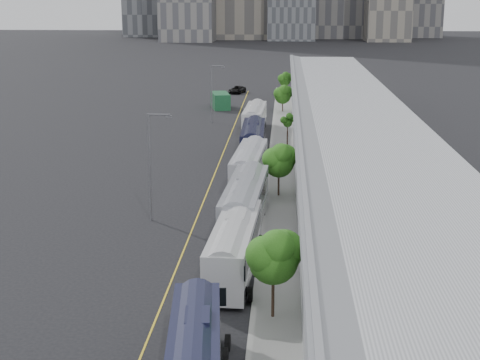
# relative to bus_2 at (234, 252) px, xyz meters

# --- Properties ---
(sidewalk) EXTENTS (10.00, 170.00, 0.12)m
(sidewalk) POSITION_rel_bus_2_xyz_m (6.40, 19.23, -1.54)
(sidewalk) COLOR gray
(sidewalk) RESTS_ON ground
(lane_line) EXTENTS (0.12, 160.00, 0.02)m
(lane_line) POSITION_rel_bus_2_xyz_m (-4.10, 19.23, -1.59)
(lane_line) COLOR gold
(lane_line) RESTS_ON ground
(depot) EXTENTS (12.45, 160.40, 7.20)m
(depot) POSITION_rel_bus_2_xyz_m (10.39, 19.23, 1.92)
(depot) COLOR gray
(depot) RESTS_ON ground
(bus_2) EXTENTS (3.21, 13.06, 3.79)m
(bus_2) POSITION_rel_bus_2_xyz_m (0.00, 0.00, 0.00)
(bus_2) COLOR #B9BABC
(bus_2) RESTS_ON ground
(bus_3) EXTENTS (3.48, 13.96, 4.05)m
(bus_3) POSITION_rel_bus_2_xyz_m (0.14, 10.23, 0.11)
(bus_3) COLOR gray
(bus_3) RESTS_ON ground
(bus_4) EXTENTS (3.32, 13.08, 3.79)m
(bus_4) POSITION_rel_bus_2_xyz_m (-0.22, 24.45, 0.00)
(bus_4) COLOR #B2B4BD
(bus_4) RESTS_ON ground
(bus_5) EXTENTS (2.89, 12.97, 3.78)m
(bus_5) POSITION_rel_bus_2_xyz_m (-0.44, 38.32, -0.00)
(bus_5) COLOR black
(bus_5) RESTS_ON ground
(bus_6) EXTENTS (2.97, 12.93, 3.76)m
(bus_6) POSITION_rel_bus_2_xyz_m (-0.92, 53.83, -0.01)
(bus_6) COLOR silver
(bus_6) RESTS_ON ground
(tree_1) EXTENTS (2.96, 2.96, 5.59)m
(tree_1) POSITION_rel_bus_2_xyz_m (2.72, -6.93, 2.50)
(tree_1) COLOR black
(tree_1) RESTS_ON ground
(tree_2) EXTENTS (2.86, 2.86, 5.16)m
(tree_2) POSITION_rel_bus_2_xyz_m (2.77, 20.12, 2.12)
(tree_2) COLOR black
(tree_2) RESTS_ON ground
(tree_3) EXTENTS (1.18, 1.18, 3.75)m
(tree_3) POSITION_rel_bus_2_xyz_m (3.61, 44.32, 1.47)
(tree_3) COLOR black
(tree_3) RESTS_ON ground
(tree_4) EXTENTS (2.68, 2.68, 4.44)m
(tree_4) POSITION_rel_bus_2_xyz_m (2.86, 72.12, 1.49)
(tree_4) COLOR black
(tree_4) RESTS_ON ground
(tree_5) EXTENTS (2.16, 2.16, 4.53)m
(tree_5) POSITION_rel_bus_2_xyz_m (3.12, 90.59, 1.83)
(tree_5) COLOR black
(tree_5) RESTS_ON ground
(street_lamp_near) EXTENTS (2.04, 0.22, 9.11)m
(street_lamp_near) POSITION_rel_bus_2_xyz_m (-7.67, 11.86, 3.65)
(street_lamp_near) COLOR #59595E
(street_lamp_near) RESTS_ON ground
(street_lamp_far) EXTENTS (2.04, 0.22, 8.52)m
(street_lamp_far) POSITION_rel_bus_2_xyz_m (-7.43, 61.44, 3.34)
(street_lamp_far) COLOR #59595E
(street_lamp_far) RESTS_ON ground
(shipping_container) EXTENTS (3.89, 6.59, 2.59)m
(shipping_container) POSITION_rel_bus_2_xyz_m (-7.60, 75.69, -0.30)
(shipping_container) COLOR #164929
(shipping_container) RESTS_ON ground
(suv) EXTENTS (3.51, 5.48, 1.41)m
(suv) POSITION_rel_bus_2_xyz_m (-6.09, 95.60, -0.90)
(suv) COLOR black
(suv) RESTS_ON ground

